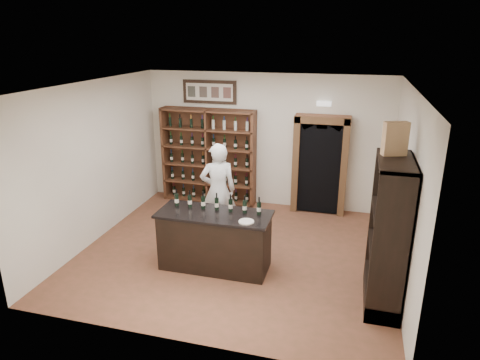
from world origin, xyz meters
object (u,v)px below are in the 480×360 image
Objects in this scene: side_cabinet at (388,257)px; wine_crate at (395,139)px; tasting_counter at (215,241)px; shopkeeper at (218,191)px; wine_shelf at (209,156)px; counter_bottle_0 at (177,200)px.

wine_crate is (-0.07, 0.23, 1.68)m from side_cabinet.
tasting_counter is 1.30m from shopkeeper.
wine_shelf is 2.81m from counter_bottle_0.
wine_crate is at bearing -3.68° from counter_bottle_0.
tasting_counter is 2.75m from side_cabinet.
tasting_counter is 0.96m from counter_bottle_0.
wine_crate is at bearing -1.56° from tasting_counter.
shopkeeper is at bearing 154.07° from side_cabinet.
shopkeeper is (0.41, 1.03, -0.17)m from counter_bottle_0.
shopkeeper is at bearing -65.89° from wine_shelf.
side_cabinet is (3.82, -3.23, -0.35)m from wine_shelf.
wine_shelf is 1.00× the size of side_cabinet.
side_cabinet is at bearing -40.21° from wine_shelf.
shopkeeper is 3.55m from wine_crate.
wine_crate reaches higher than wine_shelf.
counter_bottle_0 is 0.65× the size of wine_crate.
shopkeeper is (0.79, -1.76, -0.16)m from wine_shelf.
wine_shelf reaches higher than tasting_counter.
counter_bottle_0 is 3.63m from wine_crate.
tasting_counter is 6.27× the size of counter_bottle_0.
side_cabinet is (3.44, -0.44, -0.35)m from counter_bottle_0.
counter_bottle_0 is (-0.72, 0.14, 0.61)m from tasting_counter.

